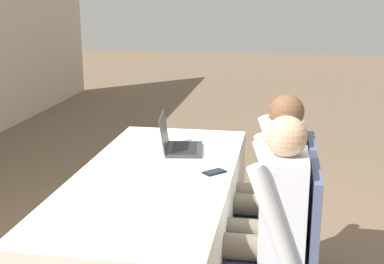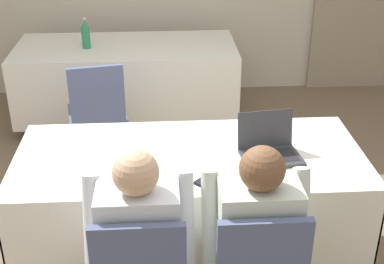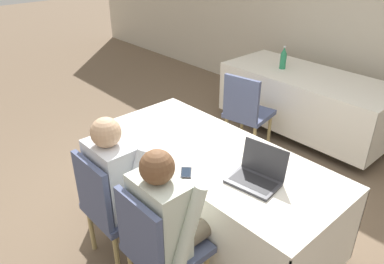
{
  "view_description": "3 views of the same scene",
  "coord_description": "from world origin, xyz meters",
  "px_view_note": "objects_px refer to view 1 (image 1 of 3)",
  "views": [
    {
      "loc": [
        -2.74,
        -0.69,
        1.73
      ],
      "look_at": [
        0.0,
        -0.21,
        0.98
      ],
      "focal_mm": 50.0,
      "sensor_mm": 36.0,
      "label": 1
    },
    {
      "loc": [
        -0.15,
        -2.63,
        2.22
      ],
      "look_at": [
        0.0,
        -0.21,
        0.98
      ],
      "focal_mm": 50.0,
      "sensor_mm": 36.0,
      "label": 2
    },
    {
      "loc": [
        1.65,
        -1.71,
        2.19
      ],
      "look_at": [
        0.0,
        -0.21,
        0.98
      ],
      "focal_mm": 35.0,
      "sensor_mm": 36.0,
      "label": 3
    }
  ],
  "objects_px": {
    "chair_near_left": "(287,245)",
    "cell_phone": "(214,172)",
    "chair_near_right": "(287,204)",
    "person_white_shirt": "(270,178)",
    "person_checkered_shirt": "(267,214)",
    "laptop": "(178,144)"
  },
  "relations": [
    {
      "from": "chair_near_left",
      "to": "cell_phone",
      "type": "bearing_deg",
      "value": -129.1
    },
    {
      "from": "chair_near_right",
      "to": "person_white_shirt",
      "type": "xyz_separation_m",
      "value": [
        0.0,
        0.1,
        0.16
      ]
    },
    {
      "from": "person_checkered_shirt",
      "to": "person_white_shirt",
      "type": "relative_size",
      "value": 1.0
    },
    {
      "from": "cell_phone",
      "to": "chair_near_right",
      "type": "bearing_deg",
      "value": -109.98
    },
    {
      "from": "laptop",
      "to": "chair_near_left",
      "type": "xyz_separation_m",
      "value": [
        -0.71,
        -0.69,
        -0.29
      ]
    },
    {
      "from": "cell_phone",
      "to": "person_checkered_shirt",
      "type": "xyz_separation_m",
      "value": [
        -0.33,
        -0.31,
        -0.09
      ]
    },
    {
      "from": "chair_near_right",
      "to": "person_checkered_shirt",
      "type": "relative_size",
      "value": 0.77
    },
    {
      "from": "chair_near_left",
      "to": "person_checkered_shirt",
      "type": "relative_size",
      "value": 0.77
    },
    {
      "from": "cell_phone",
      "to": "chair_near_left",
      "type": "bearing_deg",
      "value": -174.96
    },
    {
      "from": "cell_phone",
      "to": "person_white_shirt",
      "type": "bearing_deg",
      "value": -102.96
    },
    {
      "from": "person_white_shirt",
      "to": "chair_near_left",
      "type": "bearing_deg",
      "value": 10.91
    },
    {
      "from": "laptop",
      "to": "person_white_shirt",
      "type": "height_order",
      "value": "person_white_shirt"
    },
    {
      "from": "chair_near_left",
      "to": "person_white_shirt",
      "type": "distance_m",
      "value": 0.57
    },
    {
      "from": "laptop",
      "to": "person_checkered_shirt",
      "type": "height_order",
      "value": "person_checkered_shirt"
    },
    {
      "from": "chair_near_left",
      "to": "laptop",
      "type": "bearing_deg",
      "value": -135.8
    },
    {
      "from": "chair_near_right",
      "to": "laptop",
      "type": "bearing_deg",
      "value": -104.43
    },
    {
      "from": "person_checkered_shirt",
      "to": "cell_phone",
      "type": "bearing_deg",
      "value": -137.3
    },
    {
      "from": "laptop",
      "to": "chair_near_left",
      "type": "height_order",
      "value": "laptop"
    },
    {
      "from": "laptop",
      "to": "chair_near_right",
      "type": "relative_size",
      "value": 0.4
    },
    {
      "from": "cell_phone",
      "to": "person_checkered_shirt",
      "type": "distance_m",
      "value": 0.46
    },
    {
      "from": "chair_near_right",
      "to": "person_checkered_shirt",
      "type": "distance_m",
      "value": 0.57
    },
    {
      "from": "cell_phone",
      "to": "chair_near_left",
      "type": "relative_size",
      "value": 0.16
    }
  ]
}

